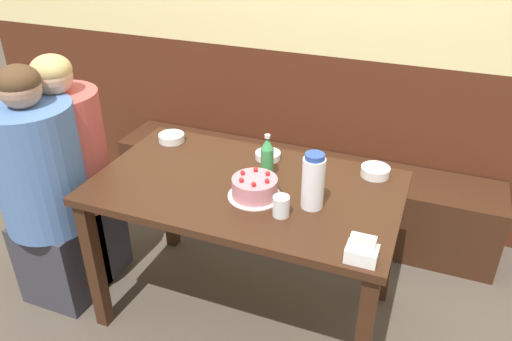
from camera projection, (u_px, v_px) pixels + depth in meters
ground_plane at (247, 308)px, 2.54m from camera, size 12.00×12.00×0.00m
back_wall at (317, 15)px, 2.77m from camera, size 4.80×0.04×2.50m
bench_seat at (298, 192)px, 3.10m from camera, size 2.33×0.38×0.44m
dining_table at (246, 203)px, 2.22m from camera, size 1.33×0.77×0.74m
birthday_cake at (255, 188)px, 2.07m from camera, size 0.23×0.23×0.11m
water_pitcher at (313, 181)px, 1.97m from camera, size 0.09×0.09×0.24m
soju_bottle at (267, 157)px, 2.20m from camera, size 0.06×0.06×0.20m
napkin_holder at (362, 251)px, 1.72m from camera, size 0.11×0.08×0.11m
bowl_soup_white at (171, 138)px, 2.54m from camera, size 0.13×0.13×0.04m
bowl_rice_small at (268, 155)px, 2.38m from camera, size 0.12×0.12×0.03m
bowl_side_dish at (375, 171)px, 2.23m from camera, size 0.13×0.13×0.04m
glass_water_tall at (281, 206)px, 1.95m from camera, size 0.07×0.07×0.09m
person_teal_shirt at (73, 176)px, 2.51m from camera, size 0.37×0.37×1.22m
person_pale_blue_shirt at (45, 192)px, 2.34m from camera, size 0.40×0.40×1.23m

